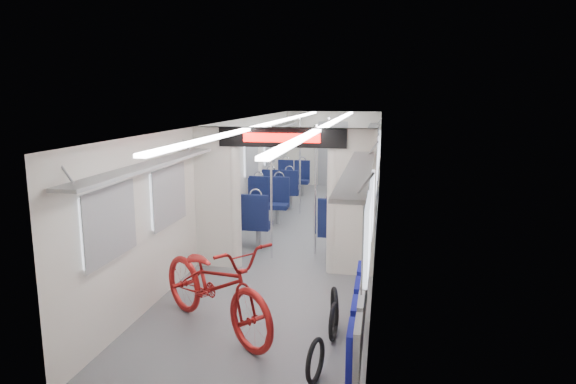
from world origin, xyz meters
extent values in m
plane|color=#515456|center=(0.00, 0.00, 0.00)|extent=(12.00, 12.00, 0.00)
cube|color=beige|center=(-1.45, 0.00, 1.15)|extent=(0.02, 12.00, 2.30)
cube|color=beige|center=(1.45, 0.00, 1.15)|extent=(0.02, 12.00, 2.30)
cube|color=beige|center=(0.00, 6.00, 1.15)|extent=(2.90, 0.02, 2.30)
cube|color=beige|center=(0.00, -6.00, 1.15)|extent=(2.90, 0.02, 2.30)
cube|color=silver|center=(0.00, 0.00, 2.30)|extent=(2.90, 12.00, 0.02)
cube|color=white|center=(-0.55, 0.00, 2.27)|extent=(0.12, 11.40, 0.04)
cube|color=white|center=(0.55, 0.00, 2.27)|extent=(0.12, 11.40, 0.04)
cube|color=beige|center=(-1.12, -2.00, 1.00)|extent=(0.65, 0.18, 2.00)
cube|color=beige|center=(1.12, -2.00, 1.00)|extent=(0.65, 0.18, 2.00)
cube|color=beige|center=(0.00, -2.00, 2.15)|extent=(2.90, 0.18, 0.30)
cylinder|color=beige|center=(-0.80, -2.00, 1.00)|extent=(0.20, 0.20, 2.00)
cylinder|color=beige|center=(0.80, -2.00, 1.00)|extent=(0.20, 0.20, 2.00)
cube|color=black|center=(0.00, -2.11, 2.15)|extent=(2.00, 0.03, 0.30)
cube|color=#FF0C07|center=(0.00, -2.13, 2.15)|extent=(1.20, 0.02, 0.14)
cube|color=white|center=(-1.42, -4.80, 1.40)|extent=(0.04, 1.00, 0.75)
cube|color=white|center=(1.42, -4.80, 1.40)|extent=(0.04, 1.00, 0.75)
cube|color=white|center=(-1.42, -3.20, 1.40)|extent=(0.04, 1.00, 0.75)
cube|color=white|center=(1.42, -3.20, 1.40)|extent=(0.04, 1.00, 0.75)
cube|color=white|center=(-1.42, -0.50, 1.40)|extent=(0.04, 1.00, 0.75)
cube|color=white|center=(1.42, -0.50, 1.40)|extent=(0.04, 1.00, 0.75)
cube|color=white|center=(-1.42, 1.40, 1.40)|extent=(0.04, 1.00, 0.75)
cube|color=white|center=(1.42, 1.40, 1.40)|extent=(0.04, 1.00, 0.75)
cube|color=white|center=(-1.42, 3.30, 1.40)|extent=(0.04, 1.00, 0.75)
cube|color=white|center=(1.42, 3.30, 1.40)|extent=(0.04, 1.00, 0.75)
cube|color=white|center=(-1.42, 5.10, 1.40)|extent=(0.04, 1.00, 0.75)
cube|color=white|center=(1.42, 5.10, 1.40)|extent=(0.04, 1.00, 0.75)
cube|color=gray|center=(-1.27, -4.00, 1.95)|extent=(0.30, 3.60, 0.04)
cube|color=gray|center=(1.27, -4.00, 1.95)|extent=(0.30, 3.60, 0.04)
cube|color=gray|center=(-1.27, 2.00, 1.95)|extent=(0.30, 7.60, 0.04)
cube|color=gray|center=(1.27, 2.00, 1.95)|extent=(0.30, 7.60, 0.04)
cube|color=gray|center=(0.00, 5.94, 1.00)|extent=(0.90, 0.05, 2.00)
imported|color=maroon|center=(-0.37, -4.31, 0.58)|extent=(2.21, 1.97, 1.16)
cube|color=gray|center=(1.38, -5.62, 0.58)|extent=(0.06, 0.46, 0.52)
cube|color=navy|center=(1.32, -5.62, 0.58)|extent=(0.06, 0.42, 0.44)
cube|color=gray|center=(1.38, -5.07, 0.58)|extent=(0.06, 0.46, 0.52)
cube|color=navy|center=(1.32, -5.07, 0.58)|extent=(0.06, 0.42, 0.44)
cube|color=gray|center=(1.38, -4.52, 0.58)|extent=(0.06, 0.46, 0.52)
cube|color=navy|center=(1.32, -4.52, 0.58)|extent=(0.06, 0.42, 0.44)
cube|color=gray|center=(1.38, -3.97, 0.58)|extent=(0.06, 0.46, 0.52)
cube|color=navy|center=(1.32, -3.97, 0.58)|extent=(0.06, 0.42, 0.44)
torus|color=black|center=(0.96, -5.24, 0.21)|extent=(0.15, 0.46, 0.46)
torus|color=black|center=(1.05, -4.31, 0.20)|extent=(0.09, 0.45, 0.45)
torus|color=black|center=(1.02, -3.98, 0.23)|extent=(0.16, 0.50, 0.51)
cube|color=#0C1234|center=(-0.70, -0.84, 0.40)|extent=(0.46, 0.43, 0.10)
cylinder|color=gray|center=(-0.70, -0.84, 0.17)|extent=(0.10, 0.10, 0.35)
cube|color=#0C1234|center=(-0.70, -1.02, 0.73)|extent=(0.46, 0.08, 0.57)
torus|color=silver|center=(-0.70, -1.02, 1.02)|extent=(0.23, 0.03, 0.23)
cube|color=#0C1234|center=(-0.70, 0.91, 0.40)|extent=(0.46, 0.43, 0.10)
cylinder|color=gray|center=(-0.70, 0.91, 0.17)|extent=(0.10, 0.10, 0.35)
cube|color=#0C1234|center=(-0.70, 1.09, 0.73)|extent=(0.46, 0.08, 0.57)
torus|color=silver|center=(-0.70, 1.09, 1.02)|extent=(0.23, 0.03, 0.23)
cube|color=#0C1234|center=(-1.17, -0.84, 0.40)|extent=(0.46, 0.43, 0.10)
cylinder|color=gray|center=(-1.17, -0.84, 0.17)|extent=(0.10, 0.10, 0.35)
cube|color=#0C1234|center=(-1.17, -1.02, 0.73)|extent=(0.46, 0.08, 0.57)
torus|color=silver|center=(-1.17, -1.02, 1.02)|extent=(0.23, 0.03, 0.23)
cube|color=#0C1234|center=(-1.17, 0.91, 0.40)|extent=(0.46, 0.43, 0.10)
cylinder|color=gray|center=(-1.17, 0.91, 0.17)|extent=(0.10, 0.10, 0.35)
cube|color=#0C1234|center=(-1.17, 1.09, 0.73)|extent=(0.46, 0.08, 0.57)
torus|color=silver|center=(-1.17, 1.09, 1.02)|extent=(0.23, 0.03, 0.23)
cube|color=#0C1234|center=(0.70, -1.04, 0.40)|extent=(0.48, 0.45, 0.10)
cylinder|color=gray|center=(0.70, -1.04, 0.17)|extent=(0.10, 0.10, 0.35)
cube|color=#0C1234|center=(0.70, -1.22, 0.74)|extent=(0.48, 0.09, 0.59)
torus|color=silver|center=(0.70, -1.22, 1.04)|extent=(0.24, 0.03, 0.24)
cube|color=#0C1234|center=(0.70, 0.77, 0.40)|extent=(0.48, 0.45, 0.10)
cylinder|color=gray|center=(0.70, 0.77, 0.17)|extent=(0.10, 0.10, 0.35)
cube|color=#0C1234|center=(0.70, 0.96, 0.74)|extent=(0.48, 0.09, 0.59)
torus|color=silver|center=(0.70, 0.96, 1.04)|extent=(0.24, 0.03, 0.24)
cube|color=#0C1234|center=(1.17, -1.04, 0.40)|extent=(0.48, 0.45, 0.10)
cylinder|color=gray|center=(1.17, -1.04, 0.17)|extent=(0.10, 0.10, 0.35)
cube|color=#0C1234|center=(1.17, -1.22, 0.74)|extent=(0.48, 0.09, 0.59)
torus|color=silver|center=(1.17, -1.22, 1.04)|extent=(0.24, 0.03, 0.24)
cube|color=#0C1234|center=(1.17, 0.77, 0.40)|extent=(0.48, 0.45, 0.10)
cylinder|color=gray|center=(1.17, 0.77, 0.17)|extent=(0.10, 0.10, 0.35)
cube|color=#0C1234|center=(1.17, 0.96, 0.74)|extent=(0.48, 0.09, 0.59)
torus|color=silver|center=(1.17, 0.96, 1.04)|extent=(0.24, 0.03, 0.24)
cube|color=#0C1234|center=(-0.70, 2.52, 0.40)|extent=(0.44, 0.41, 0.10)
cylinder|color=gray|center=(-0.70, 2.52, 0.17)|extent=(0.10, 0.10, 0.35)
cube|color=#0C1234|center=(-0.70, 2.35, 0.72)|extent=(0.44, 0.08, 0.53)
torus|color=silver|center=(-0.70, 2.35, 0.98)|extent=(0.22, 0.03, 0.22)
cube|color=#0C1234|center=(-0.70, 4.17, 0.40)|extent=(0.44, 0.41, 0.10)
cylinder|color=gray|center=(-0.70, 4.17, 0.17)|extent=(0.10, 0.10, 0.35)
cube|color=#0C1234|center=(-0.70, 4.33, 0.72)|extent=(0.44, 0.08, 0.53)
torus|color=silver|center=(-0.70, 4.33, 0.98)|extent=(0.22, 0.03, 0.22)
cube|color=#0C1234|center=(-1.17, 2.52, 0.40)|extent=(0.44, 0.41, 0.10)
cylinder|color=gray|center=(-1.17, 2.52, 0.17)|extent=(0.10, 0.10, 0.35)
cube|color=#0C1234|center=(-1.17, 2.35, 0.72)|extent=(0.44, 0.08, 0.53)
torus|color=silver|center=(-1.17, 2.35, 0.98)|extent=(0.22, 0.03, 0.22)
cube|color=#0C1234|center=(-1.17, 4.17, 0.40)|extent=(0.44, 0.41, 0.10)
cylinder|color=gray|center=(-1.17, 4.17, 0.17)|extent=(0.10, 0.10, 0.35)
cube|color=#0C1234|center=(-1.17, 4.33, 0.72)|extent=(0.44, 0.08, 0.53)
torus|color=silver|center=(-1.17, 4.33, 0.98)|extent=(0.22, 0.03, 0.22)
cube|color=#0C1234|center=(0.70, 2.74, 0.40)|extent=(0.48, 0.45, 0.10)
cylinder|color=gray|center=(0.70, 2.74, 0.17)|extent=(0.10, 0.10, 0.35)
cube|color=#0C1234|center=(0.70, 2.56, 0.74)|extent=(0.48, 0.09, 0.59)
torus|color=silver|center=(0.70, 2.56, 1.04)|extent=(0.24, 0.03, 0.24)
cube|color=#0C1234|center=(0.70, 4.55, 0.40)|extent=(0.48, 0.45, 0.10)
cylinder|color=gray|center=(0.70, 4.55, 0.17)|extent=(0.10, 0.10, 0.35)
cube|color=#0C1234|center=(0.70, 4.73, 0.74)|extent=(0.48, 0.09, 0.59)
torus|color=silver|center=(0.70, 4.73, 1.04)|extent=(0.24, 0.03, 0.24)
cube|color=#0C1234|center=(1.17, 2.74, 0.40)|extent=(0.48, 0.45, 0.10)
cylinder|color=gray|center=(1.17, 2.74, 0.17)|extent=(0.10, 0.10, 0.35)
cube|color=#0C1234|center=(1.17, 2.56, 0.74)|extent=(0.48, 0.09, 0.59)
torus|color=silver|center=(1.17, 2.56, 1.04)|extent=(0.24, 0.03, 0.24)
cube|color=#0C1234|center=(1.17, 4.55, 0.40)|extent=(0.48, 0.45, 0.10)
cylinder|color=gray|center=(1.17, 4.55, 0.17)|extent=(0.10, 0.10, 0.35)
cube|color=#0C1234|center=(1.17, 4.73, 0.74)|extent=(0.48, 0.09, 0.59)
torus|color=silver|center=(1.17, 4.73, 1.04)|extent=(0.24, 0.03, 0.24)
cylinder|color=silver|center=(-0.31, -1.49, 1.15)|extent=(0.04, 0.04, 2.30)
cylinder|color=silver|center=(0.40, -1.10, 1.15)|extent=(0.04, 0.04, 2.30)
cylinder|color=silver|center=(-0.38, 1.99, 1.15)|extent=(0.04, 0.04, 2.30)
cylinder|color=silver|center=(0.32, 1.69, 1.15)|extent=(0.04, 0.04, 2.30)
camera|label=1|loc=(1.55, -9.84, 2.80)|focal=32.00mm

